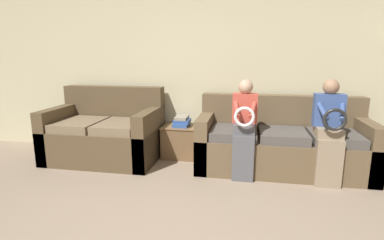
{
  "coord_description": "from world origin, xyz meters",
  "views": [
    {
      "loc": [
        0.56,
        -1.64,
        1.44
      ],
      "look_at": [
        -0.05,
        1.6,
        0.73
      ],
      "focal_mm": 28.0,
      "sensor_mm": 36.0,
      "label": 1
    }
  ],
  "objects_px": {
    "book_stack": "(182,122)",
    "couch_main": "(281,144)",
    "couch_side": "(106,134)",
    "child_right_seated": "(329,128)",
    "side_shelf": "(182,141)",
    "child_left_seated": "(244,125)"
  },
  "relations": [
    {
      "from": "book_stack",
      "to": "couch_main",
      "type": "bearing_deg",
      "value": -9.71
    },
    {
      "from": "couch_main",
      "to": "couch_side",
      "type": "distance_m",
      "value": 2.4
    },
    {
      "from": "couch_main",
      "to": "child_right_seated",
      "type": "bearing_deg",
      "value": -37.02
    },
    {
      "from": "couch_side",
      "to": "book_stack",
      "type": "xyz_separation_m",
      "value": [
        1.05,
        0.26,
        0.17
      ]
    },
    {
      "from": "couch_side",
      "to": "book_stack",
      "type": "distance_m",
      "value": 1.09
    },
    {
      "from": "couch_main",
      "to": "side_shelf",
      "type": "height_order",
      "value": "couch_main"
    },
    {
      "from": "child_left_seated",
      "to": "side_shelf",
      "type": "relative_size",
      "value": 2.16
    },
    {
      "from": "couch_main",
      "to": "side_shelf",
      "type": "xyz_separation_m",
      "value": [
        -1.36,
        0.23,
        -0.1
      ]
    },
    {
      "from": "child_right_seated",
      "to": "side_shelf",
      "type": "xyz_separation_m",
      "value": [
        -1.83,
        0.59,
        -0.42
      ]
    },
    {
      "from": "couch_main",
      "to": "side_shelf",
      "type": "distance_m",
      "value": 1.38
    },
    {
      "from": "couch_main",
      "to": "book_stack",
      "type": "bearing_deg",
      "value": 170.29
    },
    {
      "from": "child_right_seated",
      "to": "side_shelf",
      "type": "relative_size",
      "value": 2.2
    },
    {
      "from": "couch_side",
      "to": "child_left_seated",
      "type": "xyz_separation_m",
      "value": [
        1.93,
        -0.32,
        0.3
      ]
    },
    {
      "from": "side_shelf",
      "to": "book_stack",
      "type": "xyz_separation_m",
      "value": [
        0.01,
        -0.0,
        0.29
      ]
    },
    {
      "from": "child_right_seated",
      "to": "book_stack",
      "type": "distance_m",
      "value": 1.92
    },
    {
      "from": "side_shelf",
      "to": "book_stack",
      "type": "bearing_deg",
      "value": -12.44
    },
    {
      "from": "child_left_seated",
      "to": "book_stack",
      "type": "xyz_separation_m",
      "value": [
        -0.88,
        0.59,
        -0.12
      ]
    },
    {
      "from": "side_shelf",
      "to": "couch_side",
      "type": "bearing_deg",
      "value": -165.73
    },
    {
      "from": "child_left_seated",
      "to": "child_right_seated",
      "type": "relative_size",
      "value": 0.98
    },
    {
      "from": "child_right_seated",
      "to": "side_shelf",
      "type": "height_order",
      "value": "child_right_seated"
    },
    {
      "from": "couch_side",
      "to": "book_stack",
      "type": "relative_size",
      "value": 4.69
    },
    {
      "from": "side_shelf",
      "to": "book_stack",
      "type": "distance_m",
      "value": 0.29
    }
  ]
}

